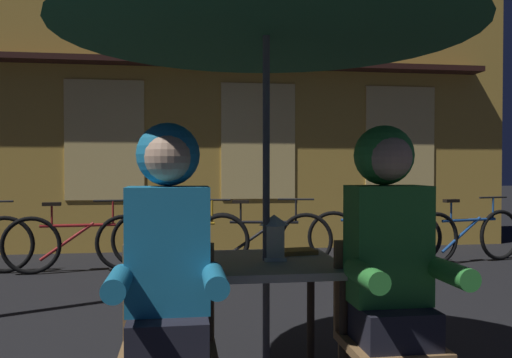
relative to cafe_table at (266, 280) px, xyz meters
name	(u,v)px	position (x,y,z in m)	size (l,w,h in m)	color
cafe_table	(266,280)	(0.00, 0.00, 0.00)	(0.72, 0.72, 0.74)	#B2AD9E
lantern	(274,236)	(0.04, 0.01, 0.22)	(0.11, 0.11, 0.23)	white
chair_left	(169,337)	(-0.48, -0.37, -0.15)	(0.40, 0.40, 0.87)	olive
chair_right	(385,327)	(0.48, -0.37, -0.15)	(0.40, 0.40, 0.87)	olive
person_left_hooded	(168,256)	(-0.48, -0.43, 0.21)	(0.45, 0.56, 1.40)	black
person_right_hooded	(390,250)	(0.48, -0.43, 0.21)	(0.45, 0.56, 1.40)	black
shopfront_building	(183,42)	(-0.38, 5.40, 2.45)	(10.00, 0.93, 6.20)	gold
bicycle_second	(78,242)	(-1.59, 3.68, -0.29)	(1.68, 0.19, 0.84)	black
bicycle_third	(180,239)	(-0.43, 3.77, -0.29)	(1.66, 0.35, 0.84)	black
bicycle_fourth	(264,238)	(0.58, 3.73, -0.29)	(1.66, 0.34, 0.84)	black
bicycle_fifth	(374,236)	(2.00, 3.75, -0.29)	(1.65, 0.39, 0.84)	black
bicycle_furthest	(469,235)	(3.21, 3.62, -0.29)	(1.65, 0.41, 0.84)	black
book	(296,252)	(0.20, 0.18, 0.11)	(0.20, 0.14, 0.02)	olive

